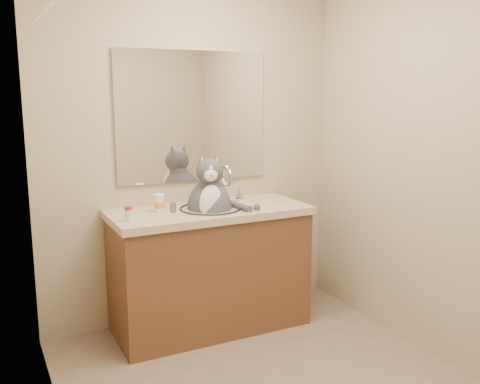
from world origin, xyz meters
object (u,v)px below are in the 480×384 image
object	(u,v)px
cat	(210,204)
pill_bottle_orange	(159,204)
pill_bottle_redcap	(129,213)
grey_canister	(173,208)

from	to	relation	value
cat	pill_bottle_orange	xyz separation A→B (m)	(-0.33, 0.06, 0.03)
cat	pill_bottle_redcap	size ratio (longest dim) A/B	6.56
pill_bottle_orange	grey_canister	xyz separation A→B (m)	(0.08, -0.05, -0.03)
pill_bottle_redcap	grey_canister	xyz separation A→B (m)	(0.32, 0.09, -0.01)
cat	pill_bottle_orange	world-z (taller)	cat
pill_bottle_redcap	pill_bottle_orange	xyz separation A→B (m)	(0.24, 0.14, 0.01)
grey_canister	cat	bearing A→B (deg)	-2.15
pill_bottle_redcap	cat	bearing A→B (deg)	8.43
pill_bottle_redcap	pill_bottle_orange	world-z (taller)	pill_bottle_orange
cat	grey_canister	size ratio (longest dim) A/B	9.46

